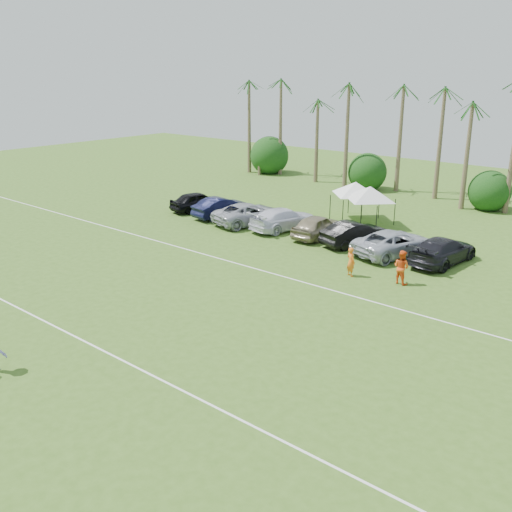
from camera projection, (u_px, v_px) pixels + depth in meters
The scene contains 24 objects.
ground at pixel (30, 351), 23.90m from camera, with size 120.00×120.00×0.00m, color #3A5F1C.
field_lines at pixel (173, 296), 29.71m from camera, with size 80.00×12.10×0.01m.
palm_tree_0 at pixel (238, 104), 62.61m from camera, with size 2.40×2.40×8.90m.
palm_tree_1 at pixel (274, 98), 59.29m from camera, with size 2.40×2.40×9.90m.
palm_tree_2 at pixel (314, 90), 55.97m from camera, with size 2.40×2.40×10.90m.
palm_tree_3 at pixel (350, 82), 53.26m from camera, with size 2.40×2.40×11.90m.
palm_tree_4 at pixel (387, 112), 51.63m from camera, with size 2.40×2.40×8.90m.
palm_tree_5 at pixel (429, 104), 48.92m from camera, with size 2.40×2.40×9.90m.
palm_tree_6 at pixel (477, 95), 46.21m from camera, with size 2.40×2.40×10.90m.
bush_tree_0 at pixel (265, 158), 63.29m from camera, with size 4.00×4.00×4.00m.
bush_tree_1 at pixel (369, 171), 55.37m from camera, with size 4.00×4.00×4.00m.
bush_tree_2 at pixel (495, 186), 48.05m from camera, with size 4.00×4.00×4.00m.
sideline_player_a at pixel (351, 262), 32.30m from camera, with size 0.62×0.41×1.70m, color orange.
sideline_player_b at pixel (401, 267), 31.14m from camera, with size 0.92×0.72×1.90m, color #F6591B.
canopy_tent_left at pixel (356, 182), 43.85m from camera, with size 4.25×4.25×3.45m.
canopy_tent_right at pixel (370, 186), 41.95m from camera, with size 4.32×4.32×3.50m.
parked_car_0 at pixel (198, 201), 47.17m from camera, with size 1.89×4.70×1.60m, color black.
parked_car_1 at pixel (222, 207), 45.11m from camera, with size 1.70×4.86×1.60m, color black.
parked_car_2 at pixel (249, 214), 43.19m from camera, with size 2.66×5.76×1.60m, color #A6A8B1.
parked_car_3 at pixel (284, 219), 41.67m from camera, with size 2.24×5.52×1.60m, color white.
parked_car_4 at pixel (317, 226), 39.78m from camera, with size 1.89×4.70×1.60m, color gray.
parked_car_5 at pixel (355, 233), 38.01m from camera, with size 1.70×4.86×1.60m, color black.
parked_car_6 at pixel (394, 243), 35.96m from camera, with size 2.66×5.76×1.60m, color #AFB3BE.
parked_car_7 at pixel (443, 250), 34.48m from camera, with size 2.24×5.52×1.60m, color black.
Camera 1 is at (21.03, -10.33, 11.31)m, focal length 40.00 mm.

